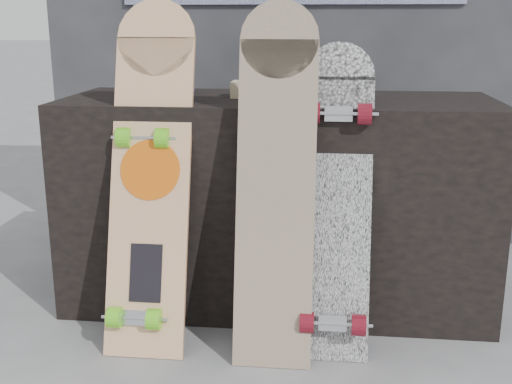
# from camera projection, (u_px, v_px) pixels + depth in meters

# --- Properties ---
(ground) EXTENTS (60.00, 60.00, 0.00)m
(ground) POSITION_uv_depth(u_px,v_px,m) (265.00, 359.00, 2.12)
(ground) COLOR slate
(ground) RESTS_ON ground
(vendor_table) EXTENTS (1.60, 0.60, 0.80)m
(vendor_table) POSITION_uv_depth(u_px,v_px,m) (277.00, 201.00, 2.49)
(vendor_table) COLOR black
(vendor_table) RESTS_ON ground
(booth) EXTENTS (2.40, 0.22, 2.20)m
(booth) POSITION_uv_depth(u_px,v_px,m) (292.00, 15.00, 3.12)
(booth) COLOR #2F2E33
(booth) RESTS_ON ground
(merch_box_purple) EXTENTS (0.18, 0.12, 0.10)m
(merch_box_purple) POSITION_uv_depth(u_px,v_px,m) (169.00, 80.00, 2.55)
(merch_box_purple) COLOR #45366F
(merch_box_purple) RESTS_ON vendor_table
(merch_box_small) EXTENTS (0.14, 0.14, 0.12)m
(merch_box_small) POSITION_uv_depth(u_px,v_px,m) (347.00, 83.00, 2.33)
(merch_box_small) COLOR #45366F
(merch_box_small) RESTS_ON vendor_table
(merch_box_flat) EXTENTS (0.22, 0.10, 0.06)m
(merch_box_flat) POSITION_uv_depth(u_px,v_px,m) (261.00, 89.00, 2.40)
(merch_box_flat) COLOR #D1B78C
(merch_box_flat) RESTS_ON vendor_table
(longboard_geisha) EXTENTS (0.27, 0.39, 1.16)m
(longboard_geisha) POSITION_uv_depth(u_px,v_px,m) (151.00, 165.00, 2.16)
(longboard_geisha) COLOR beige
(longboard_geisha) RESTS_ON ground
(longboard_celtic) EXTENTS (0.25, 0.28, 1.15)m
(longboard_celtic) POSITION_uv_depth(u_px,v_px,m) (276.00, 173.00, 2.04)
(longboard_celtic) COLOR beige
(longboard_celtic) RESTS_ON ground
(longboard_cascadia) EXTENTS (0.23, 0.36, 1.02)m
(longboard_cascadia) POSITION_uv_depth(u_px,v_px,m) (336.00, 196.00, 2.11)
(longboard_cascadia) COLOR white
(longboard_cascadia) RESTS_ON ground
(skateboard_dark) EXTENTS (0.20, 0.37, 0.89)m
(skateboard_dark) POSITION_uv_depth(u_px,v_px,m) (144.00, 210.00, 2.19)
(skateboard_dark) COLOR black
(skateboard_dark) RESTS_ON ground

